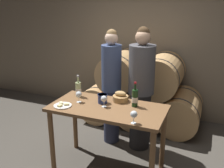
{
  "coord_description": "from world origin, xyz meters",
  "views": [
    {
      "loc": [
        1.17,
        -2.7,
        2.15
      ],
      "look_at": [
        0.0,
        0.14,
        1.13
      ],
      "focal_mm": 42.0,
      "sensor_mm": 36.0,
      "label": 1
    }
  ],
  "objects_px": {
    "cheese_plate": "(63,105)",
    "wine_glass_center": "(134,115)",
    "tasting_table": "(108,117)",
    "blue_crock": "(103,98)",
    "wine_bottle_red": "(135,98)",
    "wine_glass_left": "(104,99)",
    "bread_basket": "(121,97)",
    "person_left": "(111,86)",
    "wine_bottle_white": "(78,89)",
    "wine_glass_far_left": "(79,95)",
    "person_right": "(141,90)"
  },
  "relations": [
    {
      "from": "cheese_plate",
      "to": "wine_glass_far_left",
      "type": "height_order",
      "value": "wine_glass_far_left"
    },
    {
      "from": "wine_glass_left",
      "to": "bread_basket",
      "type": "bearing_deg",
      "value": 63.51
    },
    {
      "from": "wine_bottle_white",
      "to": "wine_glass_center",
      "type": "bearing_deg",
      "value": -27.3
    },
    {
      "from": "cheese_plate",
      "to": "wine_glass_far_left",
      "type": "bearing_deg",
      "value": 58.33
    },
    {
      "from": "blue_crock",
      "to": "bread_basket",
      "type": "distance_m",
      "value": 0.24
    },
    {
      "from": "wine_bottle_red",
      "to": "wine_glass_center",
      "type": "distance_m",
      "value": 0.46
    },
    {
      "from": "cheese_plate",
      "to": "wine_bottle_white",
      "type": "bearing_deg",
      "value": 87.51
    },
    {
      "from": "wine_glass_far_left",
      "to": "wine_glass_left",
      "type": "relative_size",
      "value": 1.0
    },
    {
      "from": "tasting_table",
      "to": "person_left",
      "type": "bearing_deg",
      "value": 108.77
    },
    {
      "from": "wine_glass_center",
      "to": "blue_crock",
      "type": "bearing_deg",
      "value": 143.94
    },
    {
      "from": "person_right",
      "to": "bread_basket",
      "type": "xyz_separation_m",
      "value": [
        -0.14,
        -0.45,
        0.02
      ]
    },
    {
      "from": "blue_crock",
      "to": "cheese_plate",
      "type": "height_order",
      "value": "blue_crock"
    },
    {
      "from": "bread_basket",
      "to": "wine_glass_left",
      "type": "height_order",
      "value": "wine_glass_left"
    },
    {
      "from": "tasting_table",
      "to": "wine_glass_left",
      "type": "height_order",
      "value": "wine_glass_left"
    },
    {
      "from": "person_left",
      "to": "wine_glass_left",
      "type": "distance_m",
      "value": 0.73
    },
    {
      "from": "wine_bottle_white",
      "to": "cheese_plate",
      "type": "height_order",
      "value": "wine_bottle_white"
    },
    {
      "from": "wine_bottle_red",
      "to": "wine_glass_left",
      "type": "xyz_separation_m",
      "value": [
        -0.34,
        -0.16,
        -0.01
      ]
    },
    {
      "from": "wine_glass_center",
      "to": "cheese_plate",
      "type": "bearing_deg",
      "value": 173.34
    },
    {
      "from": "cheese_plate",
      "to": "bread_basket",
      "type": "bearing_deg",
      "value": 35.18
    },
    {
      "from": "tasting_table",
      "to": "wine_bottle_white",
      "type": "bearing_deg",
      "value": 160.45
    },
    {
      "from": "tasting_table",
      "to": "wine_glass_left",
      "type": "xyz_separation_m",
      "value": [
        -0.04,
        -0.02,
        0.24
      ]
    },
    {
      "from": "person_right",
      "to": "wine_glass_left",
      "type": "xyz_separation_m",
      "value": [
        -0.26,
        -0.7,
        0.07
      ]
    },
    {
      "from": "wine_glass_center",
      "to": "tasting_table",
      "type": "bearing_deg",
      "value": 144.85
    },
    {
      "from": "blue_crock",
      "to": "wine_glass_far_left",
      "type": "height_order",
      "value": "wine_glass_far_left"
    },
    {
      "from": "wine_glass_far_left",
      "to": "wine_bottle_red",
      "type": "bearing_deg",
      "value": 11.1
    },
    {
      "from": "cheese_plate",
      "to": "wine_glass_far_left",
      "type": "distance_m",
      "value": 0.25
    },
    {
      "from": "cheese_plate",
      "to": "wine_glass_left",
      "type": "relative_size",
      "value": 1.54
    },
    {
      "from": "wine_glass_far_left",
      "to": "wine_glass_center",
      "type": "bearing_deg",
      "value": -20.23
    },
    {
      "from": "blue_crock",
      "to": "wine_glass_left",
      "type": "relative_size",
      "value": 0.88
    },
    {
      "from": "tasting_table",
      "to": "wine_bottle_white",
      "type": "xyz_separation_m",
      "value": [
        -0.5,
        0.18,
        0.24
      ]
    },
    {
      "from": "wine_bottle_white",
      "to": "wine_glass_far_left",
      "type": "height_order",
      "value": "wine_bottle_white"
    },
    {
      "from": "wine_bottle_red",
      "to": "wine_bottle_white",
      "type": "relative_size",
      "value": 1.05
    },
    {
      "from": "wine_bottle_red",
      "to": "wine_glass_far_left",
      "type": "xyz_separation_m",
      "value": [
        -0.7,
        -0.14,
        -0.01
      ]
    },
    {
      "from": "person_left",
      "to": "tasting_table",
      "type": "bearing_deg",
      "value": -71.23
    },
    {
      "from": "tasting_table",
      "to": "blue_crock",
      "type": "xyz_separation_m",
      "value": [
        -0.11,
        0.09,
        0.2
      ]
    },
    {
      "from": "tasting_table",
      "to": "wine_glass_far_left",
      "type": "relative_size",
      "value": 9.83
    },
    {
      "from": "cheese_plate",
      "to": "wine_glass_far_left",
      "type": "xyz_separation_m",
      "value": [
        0.12,
        0.19,
        0.09
      ]
    },
    {
      "from": "wine_glass_center",
      "to": "person_right",
      "type": "bearing_deg",
      "value": 101.9
    },
    {
      "from": "tasting_table",
      "to": "wine_glass_center",
      "type": "height_order",
      "value": "wine_glass_center"
    },
    {
      "from": "tasting_table",
      "to": "wine_bottle_red",
      "type": "height_order",
      "value": "wine_bottle_red"
    },
    {
      "from": "wine_glass_left",
      "to": "wine_glass_center",
      "type": "xyz_separation_m",
      "value": [
        0.47,
        -0.29,
        0.0
      ]
    },
    {
      "from": "cheese_plate",
      "to": "wine_glass_center",
      "type": "bearing_deg",
      "value": -6.66
    },
    {
      "from": "cheese_plate",
      "to": "wine_glass_left",
      "type": "height_order",
      "value": "wine_glass_left"
    },
    {
      "from": "blue_crock",
      "to": "cheese_plate",
      "type": "relative_size",
      "value": 0.57
    },
    {
      "from": "wine_bottle_red",
      "to": "wine_bottle_white",
      "type": "distance_m",
      "value": 0.8
    },
    {
      "from": "blue_crock",
      "to": "person_right",
      "type": "bearing_deg",
      "value": 61.03
    },
    {
      "from": "tasting_table",
      "to": "bread_basket",
      "type": "xyz_separation_m",
      "value": [
        0.08,
        0.23,
        0.19
      ]
    },
    {
      "from": "wine_bottle_red",
      "to": "wine_bottle_white",
      "type": "bearing_deg",
      "value": 177.23
    },
    {
      "from": "wine_glass_center",
      "to": "wine_glass_left",
      "type": "bearing_deg",
      "value": 148.67
    },
    {
      "from": "tasting_table",
      "to": "blue_crock",
      "type": "distance_m",
      "value": 0.24
    }
  ]
}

